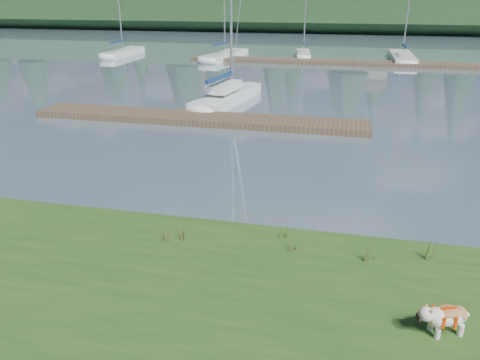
# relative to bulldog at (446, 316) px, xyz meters

# --- Properties ---
(ground) EXTENTS (200.00, 200.00, 0.00)m
(ground) POSITION_rel_bulldog_xyz_m (-4.76, 34.72, -0.70)
(ground) COLOR slate
(ground) RESTS_ON ground
(bank) EXTENTS (60.00, 9.00, 0.35)m
(bank) POSITION_rel_bulldog_xyz_m (-4.76, -1.28, -0.52)
(bank) COLOR #2B4C1A
(bank) RESTS_ON ground
(ridge) EXTENTS (200.00, 20.00, 5.00)m
(ridge) POSITION_rel_bulldog_xyz_m (-4.76, 77.72, 1.80)
(ridge) COLOR #183118
(ridge) RESTS_ON ground
(bulldog) EXTENTS (0.94, 0.63, 0.56)m
(bulldog) POSITION_rel_bulldog_xyz_m (0.00, 0.00, 0.00)
(bulldog) COLOR silver
(bulldog) RESTS_ON bank
(sailboat_main) EXTENTS (2.73, 7.93, 11.31)m
(sailboat_main) POSITION_rel_bulldog_xyz_m (-8.32, 18.59, -0.28)
(sailboat_main) COLOR white
(sailboat_main) RESTS_ON ground
(dock_near) EXTENTS (16.00, 2.00, 0.30)m
(dock_near) POSITION_rel_bulldog_xyz_m (-8.76, 13.72, -0.55)
(dock_near) COLOR #4C3D2C
(dock_near) RESTS_ON ground
(dock_far) EXTENTS (26.00, 2.20, 0.30)m
(dock_far) POSITION_rel_bulldog_xyz_m (-2.76, 34.72, -0.55)
(dock_far) COLOR #4C3D2C
(dock_far) RESTS_ON ground
(sailboat_bg_0) EXTENTS (1.63, 7.75, 11.24)m
(sailboat_bg_0) POSITION_rel_bulldog_xyz_m (-23.48, 36.70, -0.38)
(sailboat_bg_0) COLOR white
(sailboat_bg_0) RESTS_ON ground
(sailboat_bg_1) EXTENTS (2.99, 8.91, 12.97)m
(sailboat_bg_1) POSITION_rel_bulldog_xyz_m (-13.16, 36.91, -0.37)
(sailboat_bg_1) COLOR white
(sailboat_bg_1) RESTS_ON ground
(sailboat_bg_2) EXTENTS (1.90, 6.14, 9.29)m
(sailboat_bg_2) POSITION_rel_bulldog_xyz_m (-6.27, 38.79, -0.36)
(sailboat_bg_2) COLOR white
(sailboat_bg_2) RESTS_ON ground
(sailboat_bg_3) EXTENTS (1.86, 9.18, 13.34)m
(sailboat_bg_3) POSITION_rel_bulldog_xyz_m (2.67, 39.21, -0.38)
(sailboat_bg_3) COLOR white
(sailboat_bg_3) RESTS_ON ground
(weed_0) EXTENTS (0.17, 0.14, 0.56)m
(weed_0) POSITION_rel_bulldog_xyz_m (-5.34, 2.09, -0.12)
(weed_0) COLOR #475B23
(weed_0) RESTS_ON bank
(weed_1) EXTENTS (0.17, 0.14, 0.44)m
(weed_1) POSITION_rel_bulldog_xyz_m (-3.09, 2.72, -0.17)
(weed_1) COLOR #475B23
(weed_1) RESTS_ON bank
(weed_2) EXTENTS (0.17, 0.14, 0.58)m
(weed_2) POSITION_rel_bulldog_xyz_m (-1.17, 2.09, -0.11)
(weed_2) COLOR #475B23
(weed_2) RESTS_ON bank
(weed_3) EXTENTS (0.17, 0.14, 0.52)m
(weed_3) POSITION_rel_bulldog_xyz_m (-5.72, 2.00, -0.13)
(weed_3) COLOR #475B23
(weed_3) RESTS_ON bank
(weed_4) EXTENTS (0.17, 0.14, 0.42)m
(weed_4) POSITION_rel_bulldog_xyz_m (-2.85, 2.17, -0.17)
(weed_4) COLOR #475B23
(weed_4) RESTS_ON bank
(weed_5) EXTENTS (0.17, 0.14, 0.67)m
(weed_5) POSITION_rel_bulldog_xyz_m (0.11, 2.48, -0.07)
(weed_5) COLOR #475B23
(weed_5) RESTS_ON bank
(mud_lip) EXTENTS (60.00, 0.50, 0.14)m
(mud_lip) POSITION_rel_bulldog_xyz_m (-4.76, 3.12, -0.63)
(mud_lip) COLOR #33281C
(mud_lip) RESTS_ON ground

